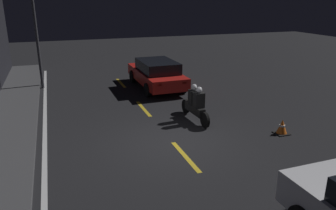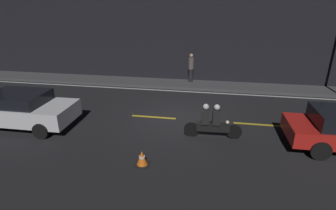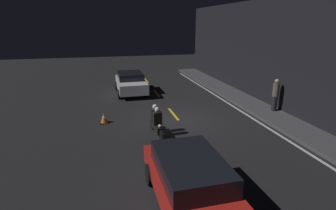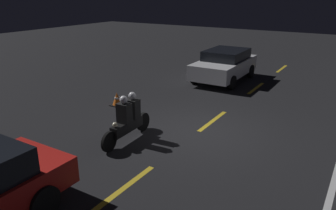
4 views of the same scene
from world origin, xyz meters
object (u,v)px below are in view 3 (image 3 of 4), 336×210
object	(u,v)px
taxi_red	(192,183)
traffic_cone_near	(104,118)
motorcycle	(156,122)
sedan_white	(131,82)
pedestrian	(275,95)

from	to	relation	value
taxi_red	traffic_cone_near	bearing A→B (deg)	-163.16
motorcycle	sedan_white	bearing A→B (deg)	179.79
motorcycle	traffic_cone_near	world-z (taller)	motorcycle
taxi_red	traffic_cone_near	distance (m)	7.33
motorcycle	traffic_cone_near	bearing A→B (deg)	-135.93
motorcycle	taxi_red	bearing A→B (deg)	-2.95
sedan_white	motorcycle	distance (m)	7.61
motorcycle	pedestrian	size ratio (longest dim) A/B	1.24
traffic_cone_near	motorcycle	bearing A→B (deg)	46.45
taxi_red	pedestrian	distance (m)	9.30
traffic_cone_near	sedan_white	bearing A→B (deg)	160.69
motorcycle	pedestrian	distance (m)	6.97
sedan_white	motorcycle	size ratio (longest dim) A/B	1.87
sedan_white	traffic_cone_near	distance (m)	5.85
traffic_cone_near	pedestrian	xyz separation A→B (m)	(0.72, 9.03, 0.81)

